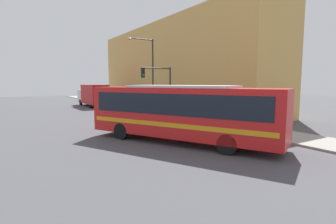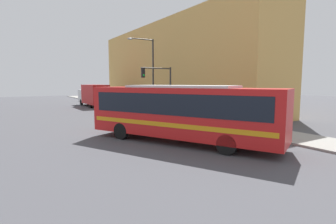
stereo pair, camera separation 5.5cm
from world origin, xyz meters
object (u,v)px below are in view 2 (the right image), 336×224
(delivery_truck, at_px, (93,95))
(traffic_light_pole, at_px, (160,82))
(city_bus, at_px, (181,110))
(fire_hydrant, at_px, (190,116))
(street_lamp, at_px, (150,69))
(pedestrian_near_corner, at_px, (207,109))
(parking_meter, at_px, (175,109))

(delivery_truck, relative_size, traffic_light_pole, 1.75)
(city_bus, xyz_separation_m, fire_hydrant, (5.41, 6.28, -1.39))
(traffic_light_pole, bearing_deg, fire_hydrant, -73.61)
(fire_hydrant, distance_m, traffic_light_pole, 4.70)
(street_lamp, bearing_deg, fire_hydrant, -88.81)
(city_bus, height_order, street_lamp, street_lamp)
(traffic_light_pole, bearing_deg, pedestrian_near_corner, -60.14)
(fire_hydrant, bearing_deg, city_bus, -130.73)
(fire_hydrant, bearing_deg, delivery_truck, 99.00)
(fire_hydrant, xyz_separation_m, traffic_light_pole, (-1.03, 3.51, 2.94))
(street_lamp, relative_size, pedestrian_near_corner, 4.43)
(fire_hydrant, relative_size, traffic_light_pole, 0.16)
(delivery_truck, height_order, traffic_light_pole, traffic_light_pole)
(city_bus, xyz_separation_m, parking_meter, (5.41, 8.79, -0.96))
(street_lamp, xyz_separation_m, pedestrian_near_corner, (1.52, -7.86, -3.82))
(traffic_light_pole, relative_size, parking_meter, 4.07)
(fire_hydrant, xyz_separation_m, street_lamp, (-0.15, 7.20, 4.37))
(city_bus, distance_m, delivery_truck, 25.42)
(delivery_truck, bearing_deg, traffic_light_pole, -82.73)
(street_lamp, bearing_deg, parking_meter, -88.17)
(traffic_light_pole, xyz_separation_m, parking_meter, (1.03, -1.00, -2.52))
(street_lamp, bearing_deg, city_bus, -111.32)
(parking_meter, distance_m, pedestrian_near_corner, 3.45)
(city_bus, distance_m, street_lamp, 14.77)
(city_bus, height_order, pedestrian_near_corner, city_bus)
(parking_meter, xyz_separation_m, pedestrian_near_corner, (1.37, -3.17, 0.12))
(fire_hydrant, bearing_deg, parking_meter, 90.00)
(city_bus, bearing_deg, parking_meter, 32.18)
(fire_hydrant, bearing_deg, street_lamp, 91.19)
(fire_hydrant, relative_size, pedestrian_near_corner, 0.42)
(city_bus, relative_size, fire_hydrant, 14.85)
(parking_meter, relative_size, pedestrian_near_corner, 0.65)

